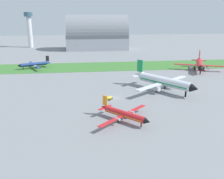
% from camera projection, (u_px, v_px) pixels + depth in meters
% --- Properties ---
extents(ground_plane, '(600.00, 600.00, 0.00)m').
position_uv_depth(ground_plane, '(114.00, 98.00, 96.92)').
color(ground_plane, gray).
extents(grass_taxiway_strip, '(360.00, 28.00, 0.08)m').
position_uv_depth(grass_taxiway_strip, '(101.00, 67.00, 153.94)').
color(grass_taxiway_strip, '#3D7533').
rests_on(grass_taxiway_strip, ground_plane).
extents(airplane_parked_jet_far, '(27.15, 26.98, 10.12)m').
position_uv_depth(airplane_parked_jet_far, '(200.00, 64.00, 142.00)').
color(airplane_parked_jet_far, red).
rests_on(airplane_parked_jet_far, ground_plane).
extents(airplane_foreground_turboprop, '(17.01, 15.93, 6.57)m').
position_uv_depth(airplane_foreground_turboprop, '(124.00, 114.00, 75.08)').
color(airplane_foreground_turboprop, red).
rests_on(airplane_foreground_turboprop, ground_plane).
extents(airplane_midfield_jet, '(27.84, 28.12, 11.58)m').
position_uv_depth(airplane_midfield_jet, '(163.00, 81.00, 104.33)').
color(airplane_midfield_jet, silver).
rests_on(airplane_midfield_jet, ground_plane).
extents(airplane_taxiing_turboprop, '(18.93, 21.82, 6.94)m').
position_uv_depth(airplane_taxiing_turboprop, '(34.00, 64.00, 148.18)').
color(airplane_taxiing_turboprop, navy).
rests_on(airplane_taxiing_turboprop, ground_plane).
extents(baggage_cart_near_gate, '(2.76, 2.95, 0.90)m').
position_uv_depth(baggage_cart_near_gate, '(109.00, 98.00, 94.84)').
color(baggage_cart_near_gate, yellow).
rests_on(baggage_cart_near_gate, ground_plane).
extents(hangar_distant, '(54.71, 28.31, 30.58)m').
position_uv_depth(hangar_distant, '(97.00, 34.00, 224.64)').
color(hangar_distant, '#9399A3').
rests_on(hangar_distant, ground_plane).
extents(control_tower, '(8.00, 8.00, 32.86)m').
position_uv_depth(control_tower, '(29.00, 27.00, 236.19)').
color(control_tower, silver).
rests_on(control_tower, ground_plane).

